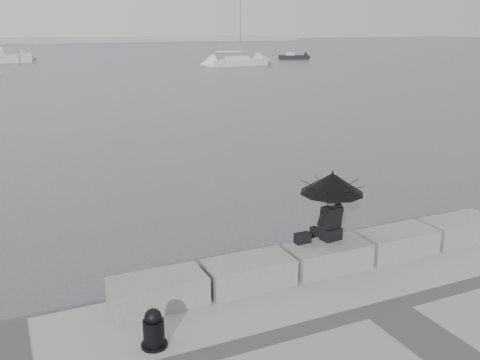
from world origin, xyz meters
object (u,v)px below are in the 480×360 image
seated_person (332,190)px  small_motorboat (294,57)px  mooring_bollard (154,331)px  sailboat_right (237,62)px

seated_person → small_motorboat: size_ratio=0.30×
seated_person → small_motorboat: seated_person is taller
mooring_bollard → sailboat_right: sailboat_right is taller
sailboat_right → mooring_bollard: bearing=-122.5°
small_motorboat → mooring_bollard: bearing=-104.6°
sailboat_right → seated_person: bearing=-119.6°
seated_person → mooring_bollard: (-3.99, -1.39, -1.26)m
seated_person → sailboat_right: bearing=60.4°
sailboat_right → small_motorboat: size_ratio=2.74×
small_motorboat → seated_person: bearing=-102.5°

